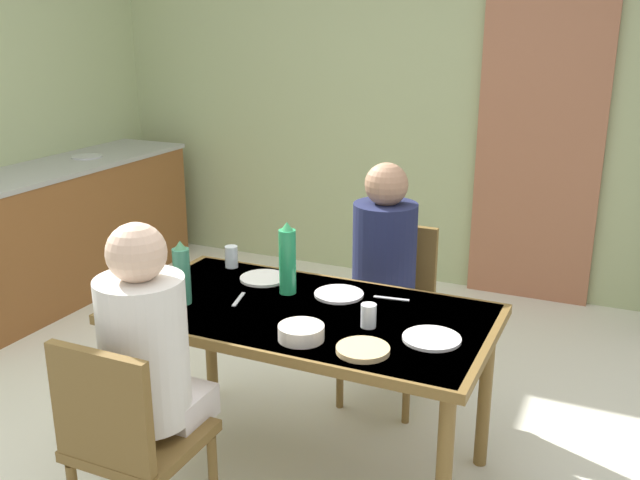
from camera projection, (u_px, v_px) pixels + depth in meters
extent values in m
plane|color=silver|center=(214.00, 445.00, 3.23)|extent=(6.50, 6.50, 0.00)
cube|color=#A4B07C|center=(400.00, 81.00, 4.97)|extent=(4.77, 0.10, 2.83)
cube|color=#9D6143|center=(538.00, 153.00, 4.64)|extent=(0.80, 0.05, 2.00)
cube|color=brown|center=(61.00, 232.00, 4.89)|extent=(0.60, 2.08, 0.87)
cube|color=#9E9E99|center=(54.00, 168.00, 4.75)|extent=(0.61, 2.13, 0.03)
cylinder|color=#B7B7BC|center=(86.00, 157.00, 5.02)|extent=(0.21, 0.21, 0.01)
cube|color=brown|center=(305.00, 314.00, 2.87)|extent=(1.50, 0.80, 0.04)
cube|color=#E6A392|center=(304.00, 310.00, 2.86)|extent=(1.44, 0.77, 0.00)
cylinder|color=brown|center=(123.00, 397.00, 2.96)|extent=(0.06, 0.06, 0.69)
cylinder|color=brown|center=(210.00, 335.00, 3.53)|extent=(0.06, 0.06, 0.69)
cylinder|color=brown|center=(485.00, 392.00, 3.00)|extent=(0.06, 0.06, 0.69)
cube|color=brown|center=(142.00, 440.00, 2.47)|extent=(0.40, 0.40, 0.04)
cube|color=brown|center=(101.00, 412.00, 2.25)|extent=(0.38, 0.04, 0.42)
cylinder|color=brown|center=(139.00, 462.00, 2.76)|extent=(0.04, 0.04, 0.41)
cube|color=brown|center=(386.00, 316.00, 3.49)|extent=(0.40, 0.40, 0.04)
cube|color=brown|center=(399.00, 265.00, 3.58)|extent=(0.38, 0.04, 0.42)
cylinder|color=brown|center=(407.00, 384.00, 3.35)|extent=(0.04, 0.04, 0.41)
cylinder|color=brown|center=(340.00, 369.00, 3.49)|extent=(0.04, 0.04, 0.41)
cylinder|color=brown|center=(427.00, 354.00, 3.65)|extent=(0.04, 0.04, 0.41)
cylinder|color=brown|center=(365.00, 342.00, 3.78)|extent=(0.04, 0.04, 0.41)
cube|color=silver|center=(169.00, 403.00, 2.59)|extent=(0.30, 0.22, 0.12)
cylinder|color=silver|center=(144.00, 351.00, 2.42)|extent=(0.30, 0.30, 0.52)
sphere|color=beige|center=(136.00, 253.00, 2.32)|extent=(0.20, 0.20, 0.20)
cube|color=#1D2743|center=(375.00, 317.00, 3.33)|extent=(0.30, 0.22, 0.12)
cylinder|color=#1E2347|center=(384.00, 257.00, 3.35)|extent=(0.30, 0.30, 0.52)
sphere|color=#A87A5B|center=(386.00, 184.00, 3.25)|extent=(0.20, 0.20, 0.20)
cylinder|color=#27A05D|center=(287.00, 262.00, 3.00)|extent=(0.07, 0.07, 0.28)
cone|color=#329C58|center=(287.00, 226.00, 2.95)|extent=(0.05, 0.05, 0.04)
cylinder|color=#3B8665|center=(182.00, 276.00, 2.90)|extent=(0.07, 0.07, 0.23)
cone|color=#458858|center=(180.00, 245.00, 2.85)|extent=(0.05, 0.05, 0.03)
cylinder|color=silver|center=(301.00, 332.00, 2.59)|extent=(0.17, 0.17, 0.05)
cylinder|color=white|center=(264.00, 278.00, 3.19)|extent=(0.21, 0.21, 0.01)
cylinder|color=white|center=(432.00, 338.00, 2.59)|extent=(0.21, 0.21, 0.01)
cylinder|color=white|center=(339.00, 294.00, 3.01)|extent=(0.21, 0.21, 0.01)
cylinder|color=silver|center=(369.00, 316.00, 2.69)|extent=(0.06, 0.06, 0.09)
cylinder|color=silver|center=(231.00, 257.00, 3.33)|extent=(0.06, 0.06, 0.10)
cylinder|color=#DBB77A|center=(363.00, 350.00, 2.50)|extent=(0.19, 0.19, 0.02)
cube|color=silver|center=(391.00, 298.00, 2.97)|extent=(0.15, 0.03, 0.00)
cube|color=silver|center=(187.00, 280.00, 3.17)|extent=(0.11, 0.13, 0.00)
cube|color=silver|center=(239.00, 299.00, 2.96)|extent=(0.05, 0.15, 0.00)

